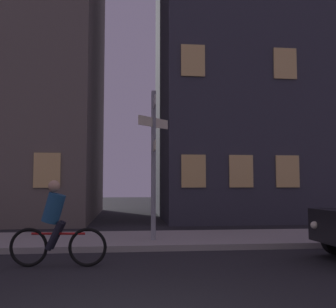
% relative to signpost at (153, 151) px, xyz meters
% --- Properties ---
extents(sidewalk_kerb, '(40.00, 2.80, 0.14)m').
position_rel_signpost_xyz_m(sidewalk_kerb, '(-0.71, 0.52, -2.29)').
color(sidewalk_kerb, '#9E9991').
rests_on(sidewalk_kerb, ground_plane).
extents(signpost, '(0.81, 1.28, 3.78)m').
position_rel_signpost_xyz_m(signpost, '(0.00, 0.00, 0.00)').
color(signpost, gray).
rests_on(signpost, sidewalk_kerb).
extents(cyclist, '(1.82, 0.36, 1.61)m').
position_rel_signpost_xyz_m(cyclist, '(-1.99, -2.29, -1.61)').
color(cyclist, black).
rests_on(cyclist, ground_plane).
extents(building_right_block, '(8.93, 7.19, 15.40)m').
position_rel_signpost_xyz_m(building_right_block, '(5.32, 7.81, 5.33)').
color(building_right_block, '#383842').
rests_on(building_right_block, ground_plane).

